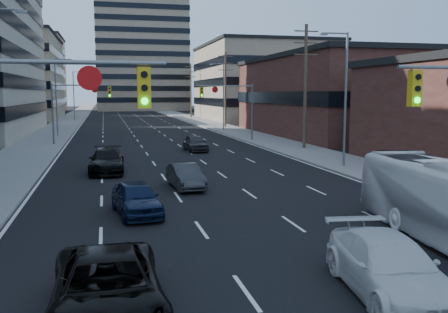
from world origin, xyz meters
TOP-DOWN VIEW (x-y plane):
  - road_surface at (0.00, 130.00)m, footprint 18.00×300.00m
  - sidewalk_left at (-11.50, 130.00)m, footprint 5.00×300.00m
  - sidewalk_right at (11.50, 130.00)m, footprint 5.00×300.00m
  - office_left_far at (-24.00, 100.00)m, footprint 20.00×30.00m
  - storefront_right_mid at (24.00, 50.00)m, footprint 20.00×30.00m
  - office_right_far at (25.00, 88.00)m, footprint 22.00×28.00m
  - apartment_tower at (6.00, 150.00)m, footprint 26.00×26.00m
  - bg_block_left at (-28.00, 140.00)m, footprint 24.00×24.00m
  - bg_block_right at (32.00, 130.00)m, footprint 22.00×22.00m
  - signal_near_left at (-7.45, 8.00)m, footprint 6.59×0.33m
  - signal_far_left at (-7.68, 45.00)m, footprint 6.09×0.33m
  - signal_far_right at (7.68, 45.00)m, footprint 6.09×0.33m
  - utility_pole_block at (12.20, 36.00)m, footprint 2.20×0.28m
  - utility_pole_midblock at (12.20, 66.00)m, footprint 2.20×0.28m
  - utility_pole_distant at (12.20, 96.00)m, footprint 2.20×0.28m
  - streetlight_left_mid at (-10.34, 55.00)m, footprint 2.03×0.22m
  - streetlight_left_far at (-10.34, 90.00)m, footprint 2.03×0.22m
  - streetlight_right_near at (10.34, 25.00)m, footprint 2.03×0.22m
  - streetlight_right_far at (10.34, 60.00)m, footprint 2.03×0.22m
  - black_pickup at (-5.20, 5.28)m, footprint 2.49×5.29m
  - white_van at (1.60, 5.04)m, footprint 2.68×5.26m
  - sedan_blue at (-3.97, 14.89)m, footprint 2.18×4.29m
  - sedan_grey_center at (-1.07, 20.20)m, footprint 1.68×4.03m
  - sedan_black_far at (-5.09, 26.59)m, footprint 2.33×5.33m
  - sedan_grey_right at (2.48, 37.05)m, footprint 1.80×4.25m

SIDE VIEW (x-z plane):
  - road_surface at x=0.00m, z-range 0.00..0.02m
  - sidewalk_left at x=-11.50m, z-range 0.00..0.15m
  - sidewalk_right at x=11.50m, z-range 0.00..0.15m
  - sedan_grey_center at x=-1.07m, z-range 0.00..1.29m
  - sedan_blue at x=-3.97m, z-range 0.00..1.40m
  - sedan_grey_right at x=2.48m, z-range 0.00..1.43m
  - black_pickup at x=-5.20m, z-range 0.00..1.46m
  - white_van at x=1.60m, z-range 0.00..1.46m
  - sedan_black_far at x=-5.09m, z-range 0.00..1.52m
  - signal_far_left at x=-7.68m, z-range 1.30..7.30m
  - signal_far_right at x=7.68m, z-range 1.30..7.30m
  - signal_near_left at x=-7.45m, z-range 1.33..7.33m
  - storefront_right_mid at x=24.00m, z-range 0.00..9.00m
  - streetlight_left_mid at x=-10.34m, z-range 0.55..9.55m
  - streetlight_left_far at x=-10.34m, z-range 0.55..9.55m
  - streetlight_right_near at x=10.34m, z-range 0.55..9.55m
  - streetlight_right_far at x=10.34m, z-range 0.55..9.55m
  - utility_pole_block at x=12.20m, z-range 0.28..11.28m
  - utility_pole_midblock at x=12.20m, z-range 0.28..11.28m
  - utility_pole_distant at x=12.20m, z-range 0.28..11.28m
  - bg_block_right at x=32.00m, z-range 0.00..12.00m
  - office_right_far at x=25.00m, z-range 0.00..14.00m
  - office_left_far at x=-24.00m, z-range 0.00..16.00m
  - bg_block_left at x=-28.00m, z-range 0.00..20.00m
  - apartment_tower at x=6.00m, z-range 0.00..58.00m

